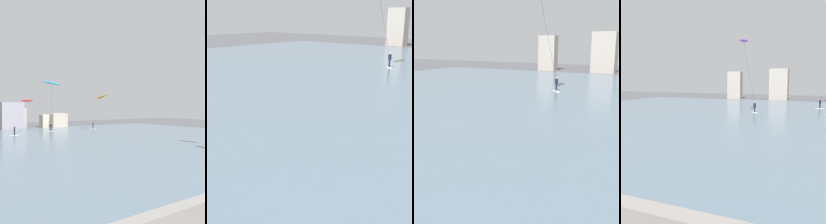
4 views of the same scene
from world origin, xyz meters
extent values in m
cube|color=#A89E93|center=(-20.03, 59.39, 3.53)|extent=(3.52, 2.09, 7.07)
cube|color=silver|center=(-7.79, 33.67, 0.13)|extent=(1.21, 1.37, 0.06)
cylinder|color=#191E33|center=(-7.79, 33.67, 0.55)|extent=(0.20, 0.20, 0.78)
cube|color=#191E33|center=(-7.79, 33.67, 1.24)|extent=(0.40, 0.38, 0.60)
sphere|color=beige|center=(-7.79, 33.67, 1.65)|extent=(0.20, 0.20, 0.20)
cylinder|color=#333333|center=(-8.24, 32.24, 5.68)|extent=(0.93, 2.88, 8.99)
camera|label=1|loc=(-12.96, -3.57, 5.10)|focal=43.07mm
camera|label=2|loc=(8.62, 2.21, 5.55)|focal=50.10mm
camera|label=3|loc=(4.87, 1.72, 5.49)|focal=47.87mm
camera|label=4|loc=(1.85, -2.60, 5.10)|focal=39.95mm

